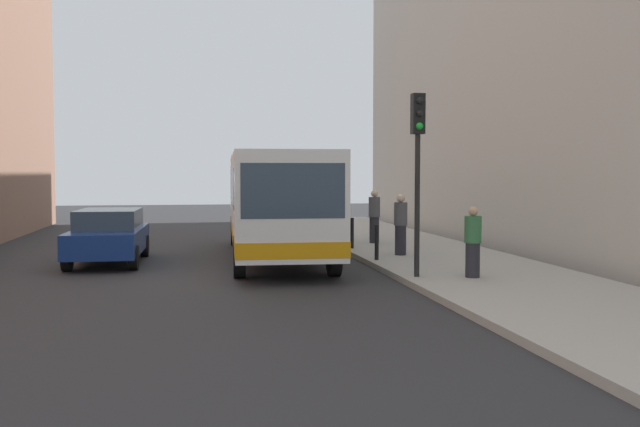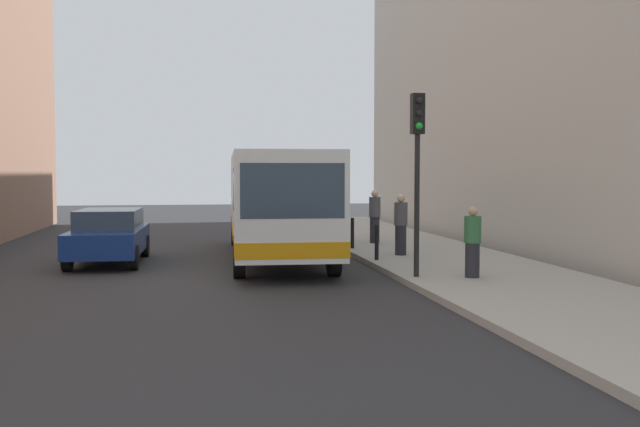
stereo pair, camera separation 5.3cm
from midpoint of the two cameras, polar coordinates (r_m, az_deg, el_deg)
The scene contains 12 objects.
ground_plane at distance 17.51m, azimuth -5.35°, elevation -4.97°, with size 80.00×80.00×0.00m, color #2D2D30.
sidewalk at distance 18.73m, azimuth 11.40°, elevation -4.25°, with size 4.40×40.00×0.15m, color #ADA89E.
building_right at distance 25.42m, azimuth 21.47°, elevation 14.79°, with size 7.00×32.00×15.37m, color #BCB7AD.
bus at distance 21.24m, azimuth -3.59°, elevation 1.15°, with size 3.02×11.12×3.00m.
car_beside_bus at distance 20.77m, azimuth -16.29°, elevation -1.62°, with size 1.97×4.45×1.48m.
traffic_light at distance 16.41m, azimuth 7.58°, elevation 4.99°, with size 0.28×0.33×4.10m.
bollard_near at distance 19.56m, azimuth 4.39°, elevation -2.26°, with size 0.11×0.11×0.95m, color black.
bollard_mid at distance 22.49m, azimuth 2.47°, elevation -1.54°, with size 0.11×0.11×0.95m, color black.
bollard_far at distance 25.45m, azimuth 0.99°, elevation -0.98°, with size 0.11×0.11×0.95m, color black.
pedestrian_near_signal at distance 16.57m, azimuth 11.80°, elevation -2.23°, with size 0.38×0.38×1.59m.
pedestrian_mid_sidewalk at distance 20.76m, azimuth 6.26°, elevation -0.87°, with size 0.38×0.38×1.73m.
pedestrian_far_sidewalk at distance 24.25m, azimuth 4.22°, elevation -0.23°, with size 0.38×0.38×1.77m.
Camera 1 is at (-1.43, -17.27, 2.49)m, focal length 40.82 mm.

